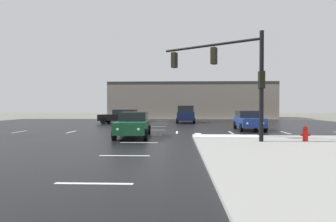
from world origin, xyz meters
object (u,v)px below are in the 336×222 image
at_px(sedan_blue, 249,120).
at_px(sedan_black, 121,116).
at_px(sedan_green, 133,124).
at_px(traffic_signal_mast, 230,69).
at_px(fire_hydrant, 305,134).
at_px(suv_navy, 186,114).

bearing_deg(sedan_blue, sedan_black, -120.85).
bearing_deg(sedan_green, traffic_signal_mast, 67.97).
distance_m(traffic_signal_mast, fire_hydrant, 5.20).
relative_size(fire_hydrant, sedan_green, 0.17).
height_order(suv_navy, sedan_blue, suv_navy).
relative_size(traffic_signal_mast, suv_navy, 1.18).
height_order(sedan_green, suv_navy, suv_navy).
distance_m(suv_navy, sedan_black, 7.66).
xyz_separation_m(sedan_green, sedan_blue, (8.64, 5.62, 0.00)).
relative_size(sedan_green, suv_navy, 0.94).
relative_size(traffic_signal_mast, sedan_blue, 1.25).
xyz_separation_m(suv_navy, sedan_blue, (4.92, -10.19, -0.24)).
relative_size(sedan_blue, sedan_black, 0.99).
bearing_deg(sedan_black, suv_navy, -160.24).
distance_m(traffic_signal_mast, sedan_green, 6.85).
bearing_deg(suv_navy, sedan_green, 168.33).
bearing_deg(sedan_black, sedan_green, 108.48).
relative_size(fire_hydrant, suv_navy, 0.16).
bearing_deg(sedan_green, fire_hydrant, 71.03).
bearing_deg(suv_navy, fire_hydrant, -161.21).
distance_m(traffic_signal_mast, sedan_black, 18.56).
relative_size(sedan_green, sedan_blue, 1.00).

